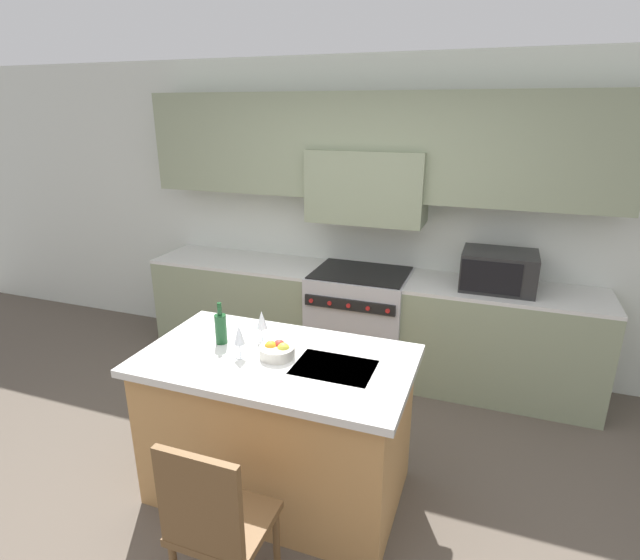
{
  "coord_description": "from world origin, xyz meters",
  "views": [
    {
      "loc": [
        1.07,
        -2.01,
        2.27
      ],
      "look_at": [
        -0.02,
        0.99,
        1.17
      ],
      "focal_mm": 28.0,
      "sensor_mm": 36.0,
      "label": 1
    }
  ],
  "objects_px": {
    "range_stove": "(359,322)",
    "wine_glass_far": "(262,321)",
    "wine_bottle": "(221,328)",
    "fruit_bowl": "(277,350)",
    "microwave": "(498,270)",
    "wine_glass_near": "(239,336)",
    "island_chair": "(215,521)"
  },
  "relations": [
    {
      "from": "range_stove",
      "to": "wine_glass_far",
      "type": "height_order",
      "value": "wine_glass_far"
    },
    {
      "from": "wine_bottle",
      "to": "fruit_bowl",
      "type": "relative_size",
      "value": 1.28
    },
    {
      "from": "microwave",
      "to": "range_stove",
      "type": "bearing_deg",
      "value": -179.04
    },
    {
      "from": "microwave",
      "to": "fruit_bowl",
      "type": "xyz_separation_m",
      "value": [
        -1.15,
        -1.65,
        -0.1
      ]
    },
    {
      "from": "microwave",
      "to": "wine_glass_near",
      "type": "bearing_deg",
      "value": -127.84
    },
    {
      "from": "island_chair",
      "to": "fruit_bowl",
      "type": "bearing_deg",
      "value": 94.41
    },
    {
      "from": "wine_bottle",
      "to": "range_stove",
      "type": "bearing_deg",
      "value": 74.75
    },
    {
      "from": "microwave",
      "to": "island_chair",
      "type": "distance_m",
      "value": 2.77
    },
    {
      "from": "range_stove",
      "to": "wine_bottle",
      "type": "relative_size",
      "value": 3.59
    },
    {
      "from": "wine_bottle",
      "to": "fruit_bowl",
      "type": "height_order",
      "value": "wine_bottle"
    },
    {
      "from": "wine_glass_near",
      "to": "wine_glass_far",
      "type": "bearing_deg",
      "value": 83.7
    },
    {
      "from": "wine_glass_far",
      "to": "fruit_bowl",
      "type": "relative_size",
      "value": 0.97
    },
    {
      "from": "range_stove",
      "to": "fruit_bowl",
      "type": "distance_m",
      "value": 1.71
    },
    {
      "from": "microwave",
      "to": "wine_bottle",
      "type": "bearing_deg",
      "value": -133.85
    },
    {
      "from": "island_chair",
      "to": "wine_glass_near",
      "type": "bearing_deg",
      "value": 108.96
    },
    {
      "from": "wine_bottle",
      "to": "wine_glass_near",
      "type": "bearing_deg",
      "value": -32.82
    },
    {
      "from": "wine_glass_far",
      "to": "fruit_bowl",
      "type": "distance_m",
      "value": 0.25
    },
    {
      "from": "island_chair",
      "to": "fruit_bowl",
      "type": "height_order",
      "value": "fruit_bowl"
    },
    {
      "from": "range_stove",
      "to": "microwave",
      "type": "height_order",
      "value": "microwave"
    },
    {
      "from": "wine_bottle",
      "to": "wine_glass_near",
      "type": "xyz_separation_m",
      "value": [
        0.2,
        -0.13,
        0.04
      ]
    },
    {
      "from": "range_stove",
      "to": "wine_glass_near",
      "type": "bearing_deg",
      "value": -97.84
    },
    {
      "from": "island_chair",
      "to": "fruit_bowl",
      "type": "distance_m",
      "value": 0.95
    },
    {
      "from": "microwave",
      "to": "fruit_bowl",
      "type": "height_order",
      "value": "microwave"
    },
    {
      "from": "range_stove",
      "to": "fruit_bowl",
      "type": "relative_size",
      "value": 4.59
    },
    {
      "from": "wine_bottle",
      "to": "wine_glass_far",
      "type": "bearing_deg",
      "value": 25.53
    },
    {
      "from": "island_chair",
      "to": "wine_glass_near",
      "type": "distance_m",
      "value": 0.96
    },
    {
      "from": "wine_glass_far",
      "to": "wine_glass_near",
      "type": "bearing_deg",
      "value": -96.3
    },
    {
      "from": "wine_glass_near",
      "to": "island_chair",
      "type": "bearing_deg",
      "value": -71.04
    },
    {
      "from": "island_chair",
      "to": "wine_glass_far",
      "type": "xyz_separation_m",
      "value": [
        -0.23,
        0.99,
        0.53
      ]
    },
    {
      "from": "island_chair",
      "to": "wine_bottle",
      "type": "bearing_deg",
      "value": 117.32
    },
    {
      "from": "wine_glass_far",
      "to": "range_stove",
      "type": "bearing_deg",
      "value": 81.92
    },
    {
      "from": "wine_glass_far",
      "to": "island_chair",
      "type": "bearing_deg",
      "value": -76.68
    }
  ]
}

